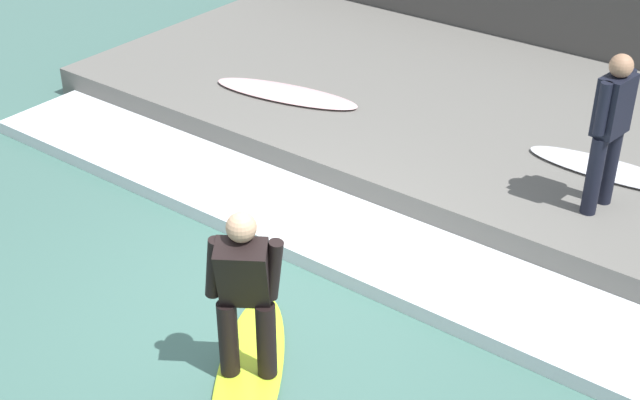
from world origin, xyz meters
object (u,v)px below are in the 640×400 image
(surfer_waiting_near, at_px, (610,125))
(surfboard_spare, at_px, (286,93))
(surfboard_waiting_near, at_px, (610,170))
(surfer_riding, at_px, (245,289))
(surfboard_riding, at_px, (249,375))

(surfer_waiting_near, xyz_separation_m, surfboard_spare, (0.20, 3.93, -0.83))
(surfboard_waiting_near, bearing_deg, surfboard_spare, 97.93)
(surfboard_waiting_near, bearing_deg, surfer_riding, 164.24)
(surfer_riding, bearing_deg, surfboard_riding, 14.04)
(surfboard_riding, relative_size, surfer_waiting_near, 1.30)
(surfer_riding, distance_m, surfer_waiting_near, 3.72)
(surfer_waiting_near, bearing_deg, surfboard_spare, 87.11)
(surfboard_riding, relative_size, surfboard_spare, 1.03)
(surfer_riding, bearing_deg, surfer_waiting_near, -21.07)
(surfer_riding, xyz_separation_m, surfboard_waiting_near, (4.18, -1.18, -0.46))
(surfboard_riding, bearing_deg, surfer_waiting_near, -21.07)
(surfer_waiting_near, bearing_deg, surfboard_riding, 158.93)
(surfboard_riding, xyz_separation_m, surfboard_spare, (3.65, 2.60, 0.38))
(surfboard_riding, height_order, surfer_waiting_near, surfer_waiting_near)
(surfer_waiting_near, bearing_deg, surfer_riding, 158.93)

